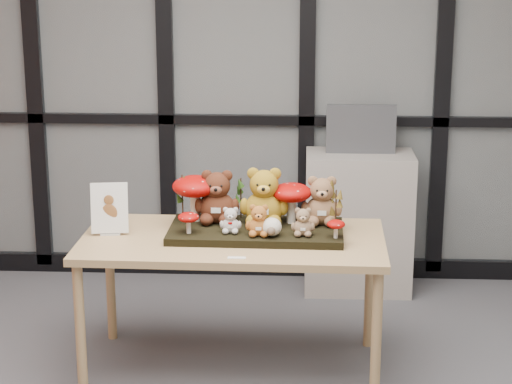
# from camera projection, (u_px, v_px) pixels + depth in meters

# --- Properties ---
(room_shell) EXTENTS (5.00, 5.00, 5.00)m
(room_shell) POSITION_uv_depth(u_px,v_px,m) (187.00, 76.00, 3.39)
(room_shell) COLOR beige
(room_shell) RESTS_ON floor
(glass_partition) EXTENTS (4.90, 0.06, 2.78)m
(glass_partition) POSITION_uv_depth(u_px,v_px,m) (236.00, 62.00, 5.84)
(glass_partition) COLOR #2D383F
(glass_partition) RESTS_ON floor
(display_table) EXTENTS (1.54, 0.79, 0.72)m
(display_table) POSITION_uv_depth(u_px,v_px,m) (233.00, 250.00, 4.67)
(display_table) COLOR tan
(display_table) RESTS_ON floor
(diorama_tray) EXTENTS (0.88, 0.45, 0.04)m
(diorama_tray) POSITION_uv_depth(u_px,v_px,m) (256.00, 231.00, 4.70)
(diorama_tray) COLOR black
(diorama_tray) RESTS_ON display_table
(bear_pooh_yellow) EXTENTS (0.25, 0.23, 0.33)m
(bear_pooh_yellow) POSITION_uv_depth(u_px,v_px,m) (264.00, 193.00, 4.71)
(bear_pooh_yellow) COLOR #A37B1B
(bear_pooh_yellow) RESTS_ON diorama_tray
(bear_brown_medium) EXTENTS (0.23, 0.21, 0.30)m
(bear_brown_medium) POSITION_uv_depth(u_px,v_px,m) (217.00, 193.00, 4.75)
(bear_brown_medium) COLOR #4D2314
(bear_brown_medium) RESTS_ON diorama_tray
(bear_tan_back) EXTENTS (0.21, 0.19, 0.28)m
(bear_tan_back) POSITION_uv_depth(u_px,v_px,m) (322.00, 198.00, 4.73)
(bear_tan_back) COLOR #8B6240
(bear_tan_back) RESTS_ON diorama_tray
(bear_small_yellow) EXTENTS (0.13, 0.12, 0.17)m
(bear_small_yellow) POSITION_uv_depth(u_px,v_px,m) (259.00, 218.00, 4.55)
(bear_small_yellow) COLOR #B46627
(bear_small_yellow) RESTS_ON diorama_tray
(bear_white_bow) EXTENTS (0.11, 0.10, 0.14)m
(bear_white_bow) POSITION_uv_depth(u_px,v_px,m) (231.00, 218.00, 4.60)
(bear_white_bow) COLOR silver
(bear_white_bow) RESTS_ON diorama_tray
(bear_beige_small) EXTENTS (0.12, 0.11, 0.15)m
(bear_beige_small) POSITION_uv_depth(u_px,v_px,m) (303.00, 220.00, 4.55)
(bear_beige_small) COLOR #8F7051
(bear_beige_small) RESTS_ON diorama_tray
(plush_cream_hedgehog) EXTENTS (0.08, 0.07, 0.10)m
(plush_cream_hedgehog) POSITION_uv_depth(u_px,v_px,m) (271.00, 226.00, 4.55)
(plush_cream_hedgehog) COLOR silver
(plush_cream_hedgehog) RESTS_ON diorama_tray
(mushroom_back_left) EXTENTS (0.24, 0.24, 0.26)m
(mushroom_back_left) POSITION_uv_depth(u_px,v_px,m) (195.00, 196.00, 4.78)
(mushroom_back_left) COLOR #980704
(mushroom_back_left) RESTS_ON diorama_tray
(mushroom_back_right) EXTENTS (0.21, 0.21, 0.23)m
(mushroom_back_right) POSITION_uv_depth(u_px,v_px,m) (291.00, 201.00, 4.74)
(mushroom_back_right) COLOR #980704
(mushroom_back_right) RESTS_ON diorama_tray
(mushroom_front_left) EXTENTS (0.11, 0.11, 0.12)m
(mushroom_front_left) POSITION_uv_depth(u_px,v_px,m) (189.00, 222.00, 4.59)
(mushroom_front_left) COLOR #980704
(mushroom_front_left) RESTS_ON diorama_tray
(mushroom_front_right) EXTENTS (0.09, 0.09, 0.10)m
(mushroom_front_right) POSITION_uv_depth(u_px,v_px,m) (336.00, 228.00, 4.52)
(mushroom_front_right) COLOR #980704
(mushroom_front_right) RESTS_ON diorama_tray
(sprig_green_far_left) EXTENTS (0.05, 0.05, 0.24)m
(sprig_green_far_left) POSITION_uv_depth(u_px,v_px,m) (182.00, 197.00, 4.80)
(sprig_green_far_left) COLOR black
(sprig_green_far_left) RESTS_ON diorama_tray
(sprig_green_mid_left) EXTENTS (0.05, 0.05, 0.23)m
(sprig_green_mid_left) POSITION_uv_depth(u_px,v_px,m) (206.00, 197.00, 4.84)
(sprig_green_mid_left) COLOR black
(sprig_green_mid_left) RESTS_ON diorama_tray
(sprig_dry_far_right) EXTENTS (0.05, 0.05, 0.24)m
(sprig_dry_far_right) POSITION_uv_depth(u_px,v_px,m) (330.00, 201.00, 4.73)
(sprig_dry_far_right) COLOR brown
(sprig_dry_far_right) RESTS_ON diorama_tray
(sprig_dry_mid_right) EXTENTS (0.05, 0.05, 0.21)m
(sprig_dry_mid_right) POSITION_uv_depth(u_px,v_px,m) (336.00, 210.00, 4.62)
(sprig_dry_mid_right) COLOR brown
(sprig_dry_mid_right) RESTS_ON diorama_tray
(sprig_green_centre) EXTENTS (0.05, 0.05, 0.21)m
(sprig_green_centre) POSITION_uv_depth(u_px,v_px,m) (241.00, 198.00, 4.83)
(sprig_green_centre) COLOR black
(sprig_green_centre) RESTS_ON diorama_tray
(sign_holder) EXTENTS (0.19, 0.08, 0.27)m
(sign_holder) POSITION_uv_depth(u_px,v_px,m) (110.00, 211.00, 4.68)
(sign_holder) COLOR silver
(sign_holder) RESTS_ON display_table
(label_card) EXTENTS (0.09, 0.03, 0.00)m
(label_card) POSITION_uv_depth(u_px,v_px,m) (237.00, 258.00, 4.36)
(label_card) COLOR white
(label_card) RESTS_ON display_table
(cabinet) EXTENTS (0.67, 0.39, 0.89)m
(cabinet) POSITION_uv_depth(u_px,v_px,m) (358.00, 222.00, 5.83)
(cabinet) COLOR #9E958D
(cabinet) RESTS_ON floor
(monitor) EXTENTS (0.43, 0.04, 0.30)m
(monitor) POSITION_uv_depth(u_px,v_px,m) (361.00, 129.00, 5.70)
(monitor) COLOR #46494E
(monitor) RESTS_ON cabinet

